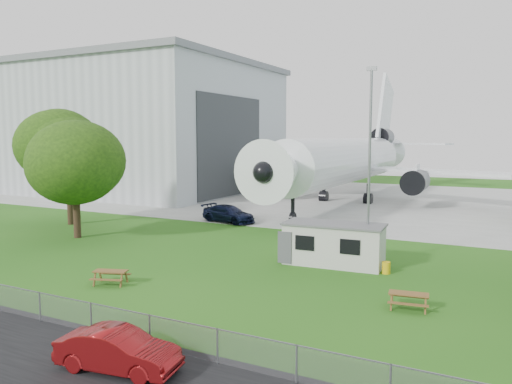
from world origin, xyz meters
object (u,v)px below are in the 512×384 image
at_px(picnic_east, 408,309).
at_px(car_centre_sedan, 118,351).
at_px(hangar, 123,127).
at_px(site_cabin, 334,244).
at_px(airliner, 348,159).
at_px(picnic_west, 111,284).

xyz_separation_m(picnic_east, car_centre_sedan, (-7.68, -10.86, 0.71)).
bearing_deg(hangar, picnic_east, -36.27).
xyz_separation_m(hangar, site_cabin, (44.23, -30.41, -8.09)).
xyz_separation_m(hangar, picnic_east, (49.90, -36.61, -9.41)).
bearing_deg(site_cabin, airliner, 105.27).
distance_m(hangar, picnic_west, 53.82).
bearing_deg(car_centre_sedan, picnic_east, -43.96).
bearing_deg(picnic_east, hangar, 135.66).
xyz_separation_m(site_cabin, car_centre_sedan, (-2.01, -17.06, -0.60)).
distance_m(picnic_west, picnic_east, 15.48).
height_order(airliner, site_cabin, airliner).
height_order(picnic_east, car_centre_sedan, car_centre_sedan).
height_order(airliner, picnic_east, airliner).
height_order(hangar, picnic_east, hangar).
distance_m(site_cabin, picnic_west, 13.50).
bearing_deg(hangar, site_cabin, -34.51).
xyz_separation_m(airliner, car_centre_sedan, (6.25, -47.34, -4.56)).
distance_m(hangar, picnic_east, 62.60).
distance_m(hangar, car_centre_sedan, 64.13).
height_order(hangar, car_centre_sedan, hangar).
bearing_deg(site_cabin, car_centre_sedan, -96.72).
distance_m(airliner, picnic_east, 39.39).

